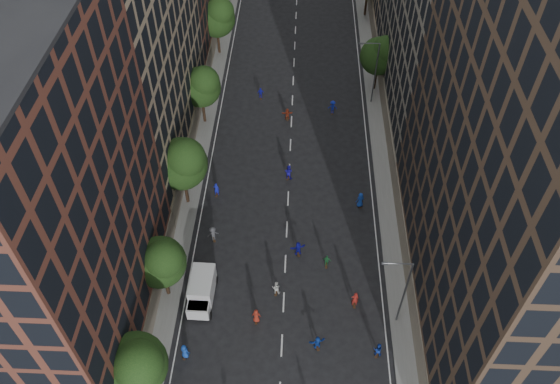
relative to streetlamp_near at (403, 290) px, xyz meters
The scene contains 31 objects.
ground 30.30m from the streetlamp_near, 110.32° to the left, with size 240.00×240.00×0.00m, color black.
sidewalk_left 42.27m from the streetlamp_near, 122.21° to the left, with size 4.00×105.00×0.15m, color slate.
sidewalk_right 35.90m from the streetlamp_near, 87.37° to the left, with size 4.00×105.00×0.15m, color slate.
bldg_left_a 30.99m from the streetlamp_near, behind, with size 14.00×22.00×30.00m, color #5A2E22.
bldg_left_b 39.13m from the streetlamp_near, 141.93° to the left, with size 14.00×26.00×34.00m, color #917B5E.
bldg_right_a 15.75m from the streetlamp_near, 19.17° to the left, with size 14.00×30.00×36.00m, color #423023.
tree_left_0 22.89m from the streetlamp_near, 159.12° to the right, with size 5.20×5.20×8.83m.
tree_left_1 21.47m from the streetlamp_near, behind, with size 4.80×4.80×8.21m.
tree_left_2 25.48m from the streetlamp_near, 147.07° to the left, with size 5.60×5.60×9.45m.
tree_left_3 35.12m from the streetlamp_near, 127.52° to the left, with size 5.00×5.00×8.58m.
tree_left_4 48.78m from the streetlamp_near, 115.99° to the left, with size 5.40×5.40×9.08m.
tree_right_a 35.87m from the streetlamp_near, 88.38° to the left, with size 5.00×5.00×8.39m.
streetlamp_near is the anchor object (origin of this frame).
streetlamp_far 33.00m from the streetlamp_near, 90.00° to the left, with size 2.64×0.22×9.06m.
cargo_van 18.63m from the streetlamp_near, behind, with size 2.41×4.96×2.61m.
skater_0 19.84m from the streetlamp_near, 166.89° to the right, with size 0.85×0.55×1.74m, color #143EA5.
skater_2 5.85m from the streetlamp_near, 118.28° to the right, with size 0.82×0.64×1.69m, color navy.
skater_4 19.61m from the streetlamp_near, behind, with size 1.07×0.45×1.83m, color #163BB8.
skater_5 8.93m from the streetlamp_near, 157.19° to the right, with size 1.50×0.48×1.62m, color #13389D.
skater_6 13.54m from the streetlamp_near, behind, with size 0.84×0.55×1.73m, color maroon.
skater_7 5.76m from the streetlamp_near, 157.67° to the left, with size 0.71×0.46×1.94m, color maroon.
skater_8 12.21m from the streetlamp_near, 167.15° to the left, with size 0.82×0.64×1.69m, color beige.
skater_9 20.50m from the streetlamp_near, 153.99° to the left, with size 1.19×0.69×1.85m, color #3F4045.
skater_10 9.68m from the streetlamp_near, 135.95° to the left, with size 0.88×0.36×1.50m, color #1D612F.
skater_11 12.44m from the streetlamp_near, 141.27° to the left, with size 1.62×0.52×1.75m, color #111291.
skater_12 15.01m from the streetlamp_near, 99.58° to the left, with size 0.94×0.61×1.92m, color #153CAB.
skater_13 24.31m from the streetlamp_near, 140.50° to the left, with size 0.64×0.42×1.75m, color #161FBA.
skater_14 21.42m from the streetlamp_near, 119.80° to the left, with size 0.94×0.74×1.94m, color #1C14A5.
skater_15 31.18m from the streetlamp_near, 99.43° to the left, with size 1.22×0.70×1.89m, color #1626B6.
skater_16 36.68m from the streetlamp_near, 113.76° to the left, with size 0.91×0.38×1.55m, color #1617B7.
skater_17 31.29m from the streetlamp_near, 110.67° to the left, with size 1.47×0.47×1.59m, color maroon.
Camera 1 is at (0.83, -14.41, 45.54)m, focal length 35.00 mm.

